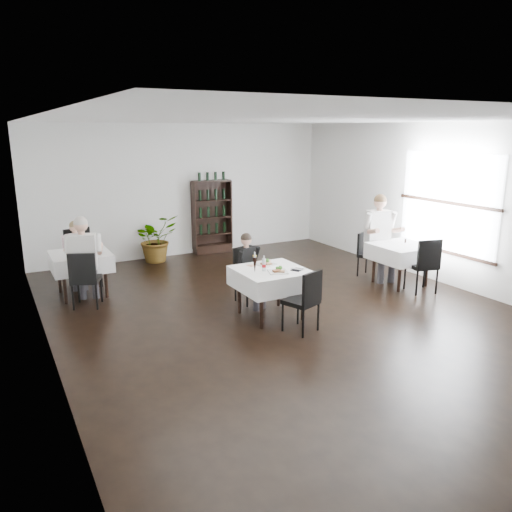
{
  "coord_description": "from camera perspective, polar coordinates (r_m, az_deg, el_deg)",
  "views": [
    {
      "loc": [
        -4.02,
        -6.38,
        2.85
      ],
      "look_at": [
        -0.45,
        0.2,
        0.95
      ],
      "focal_mm": 35.0,
      "sensor_mm": 36.0,
      "label": 1
    }
  ],
  "objects": [
    {
      "name": "pepper_mill",
      "position": [
        9.87,
        16.71,
        1.71
      ],
      "size": [
        0.04,
        0.04,
        0.09
      ],
      "primitive_type": "cylinder",
      "rotation": [
        0.0,
        0.0,
        0.13
      ],
      "color": "black",
      "rests_on": "right_table"
    },
    {
      "name": "main_table",
      "position": [
        7.71,
        1.7,
        -2.59
      ],
      "size": [
        1.03,
        1.03,
        0.77
      ],
      "color": "black",
      "rests_on": "ground"
    },
    {
      "name": "diner_right_far",
      "position": [
        9.96,
        14.03,
        2.85
      ],
      "size": [
        0.69,
        0.72,
        1.66
      ],
      "color": "#3D3C44",
      "rests_on": "ground"
    },
    {
      "name": "potted_tree",
      "position": [
        11.25,
        -11.38,
        1.98
      ],
      "size": [
        1.11,
        1.02,
        1.04
      ],
      "primitive_type": "imported",
      "rotation": [
        0.0,
        0.0,
        0.26
      ],
      "color": "#265B1F",
      "rests_on": "ground"
    },
    {
      "name": "right_chair_far",
      "position": [
        10.19,
        12.61,
        0.52
      ],
      "size": [
        0.52,
        0.52,
        0.87
      ],
      "color": "black",
      "rests_on": "ground"
    },
    {
      "name": "napkin_cutlery",
      "position": [
        7.66,
        4.73,
        -1.55
      ],
      "size": [
        0.23,
        0.21,
        0.02
      ],
      "color": "black",
      "rests_on": "main_table"
    },
    {
      "name": "coke_bottle",
      "position": [
        7.55,
        0.92,
        -1.01
      ],
      "size": [
        0.06,
        0.06,
        0.24
      ],
      "color": "silver",
      "rests_on": "main_table"
    },
    {
      "name": "main_chair_far",
      "position": [
        8.46,
        -0.97,
        -1.75
      ],
      "size": [
        0.46,
        0.46,
        0.92
      ],
      "color": "black",
      "rests_on": "ground"
    },
    {
      "name": "right_chair_near",
      "position": [
        9.35,
        18.72,
        -0.66
      ],
      "size": [
        0.55,
        0.56,
        1.0
      ],
      "color": "black",
      "rests_on": "ground"
    },
    {
      "name": "left_table",
      "position": [
        9.25,
        -19.4,
        -0.56
      ],
      "size": [
        0.98,
        0.98,
        0.77
      ],
      "color": "black",
      "rests_on": "ground"
    },
    {
      "name": "room_shell",
      "position": [
        7.66,
        3.7,
        4.03
      ],
      "size": [
        9.0,
        9.0,
        9.0
      ],
      "color": "black",
      "rests_on": "ground"
    },
    {
      "name": "window_right",
      "position": [
        9.94,
        21.04,
        5.46
      ],
      "size": [
        0.06,
        2.3,
        1.85
      ],
      "color": "white",
      "rests_on": "room_shell"
    },
    {
      "name": "pilsner_lager",
      "position": [
        7.65,
        -0.15,
        -0.69
      ],
      "size": [
        0.06,
        0.06,
        0.27
      ],
      "color": "gold",
      "rests_on": "main_table"
    },
    {
      "name": "left_chair_near",
      "position": [
        8.58,
        -18.99,
        -2.18
      ],
      "size": [
        0.57,
        0.57,
        0.95
      ],
      "color": "black",
      "rests_on": "ground"
    },
    {
      "name": "plate_far",
      "position": [
        7.92,
        1.12,
        -0.88
      ],
      "size": [
        0.34,
        0.34,
        0.08
      ],
      "color": "white",
      "rests_on": "main_table"
    },
    {
      "name": "left_chair_far",
      "position": [
        9.82,
        -19.32,
        0.26
      ],
      "size": [
        0.6,
        0.6,
        1.08
      ],
      "color": "black",
      "rests_on": "ground"
    },
    {
      "name": "main_chair_near",
      "position": [
        7.17,
        5.66,
        -4.73
      ],
      "size": [
        0.54,
        0.55,
        0.93
      ],
      "color": "black",
      "rests_on": "ground"
    },
    {
      "name": "right_table",
      "position": [
        9.73,
        16.25,
        0.4
      ],
      "size": [
        0.98,
        0.98,
        0.77
      ],
      "color": "black",
      "rests_on": "ground"
    },
    {
      "name": "wine_shelf",
      "position": [
        11.82,
        -5.04,
        4.41
      ],
      "size": [
        0.9,
        0.28,
        1.75
      ],
      "color": "black",
      "rests_on": "ground"
    },
    {
      "name": "plate_near",
      "position": [
        7.5,
        2.57,
        -1.74
      ],
      "size": [
        0.35,
        0.35,
        0.09
      ],
      "color": "white",
      "rests_on": "main_table"
    },
    {
      "name": "diner_left_near",
      "position": [
        8.66,
        -19.07,
        0.25
      ],
      "size": [
        0.63,
        0.68,
        1.51
      ],
      "color": "#3D3C44",
      "rests_on": "ground"
    },
    {
      "name": "diner_main",
      "position": [
        8.15,
        -0.81,
        -0.97
      ],
      "size": [
        0.53,
        0.56,
        1.23
      ],
      "color": "#3D3C44",
      "rests_on": "ground"
    },
    {
      "name": "pilsner_dark",
      "position": [
        7.45,
        -0.14,
        -1.02
      ],
      "size": [
        0.07,
        0.07,
        0.3
      ],
      "color": "black",
      "rests_on": "main_table"
    },
    {
      "name": "diner_left_far",
      "position": [
        9.72,
        -19.83,
        0.72
      ],
      "size": [
        0.49,
        0.5,
        1.24
      ],
      "color": "#3D3C44",
      "rests_on": "ground"
    }
  ]
}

